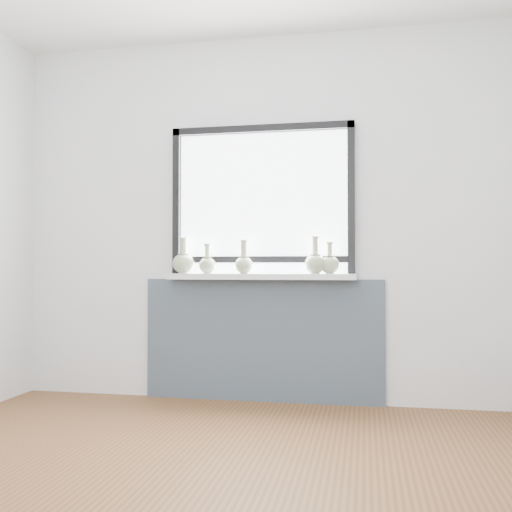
% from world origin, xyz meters
% --- Properties ---
extents(ground, '(3.60, 3.60, 0.02)m').
position_xyz_m(ground, '(0.00, 0.00, -0.01)').
color(ground, brown).
extents(back_wall, '(3.60, 0.02, 2.60)m').
position_xyz_m(back_wall, '(0.00, 1.81, 1.30)').
color(back_wall, silver).
rests_on(back_wall, ground).
extents(apron_panel, '(1.70, 0.03, 0.86)m').
position_xyz_m(apron_panel, '(0.00, 1.78, 0.43)').
color(apron_panel, '#3E4B57').
rests_on(apron_panel, ground).
extents(windowsill, '(1.32, 0.18, 0.04)m').
position_xyz_m(windowsill, '(0.00, 1.71, 0.88)').
color(windowsill, silver).
rests_on(windowsill, apron_panel).
extents(window, '(1.30, 0.06, 1.05)m').
position_xyz_m(window, '(0.00, 1.77, 1.44)').
color(window, black).
rests_on(window, windowsill).
extents(vase_a, '(0.16, 0.16, 0.26)m').
position_xyz_m(vase_a, '(-0.56, 1.72, 0.98)').
color(vase_a, '#A7B38C').
rests_on(vase_a, windowsill).
extents(vase_b, '(0.12, 0.12, 0.21)m').
position_xyz_m(vase_b, '(-0.38, 1.71, 0.97)').
color(vase_b, '#A7B38C').
rests_on(vase_b, windowsill).
extents(vase_c, '(0.13, 0.13, 0.23)m').
position_xyz_m(vase_c, '(-0.11, 1.68, 0.98)').
color(vase_c, '#A7B38C').
rests_on(vase_c, windowsill).
extents(vase_d, '(0.15, 0.15, 0.25)m').
position_xyz_m(vase_d, '(0.38, 1.69, 0.98)').
color(vase_d, '#A7B38C').
rests_on(vase_d, windowsill).
extents(vase_e, '(0.13, 0.13, 0.22)m').
position_xyz_m(vase_e, '(0.48, 1.70, 0.97)').
color(vase_e, '#A7B38C').
rests_on(vase_e, windowsill).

